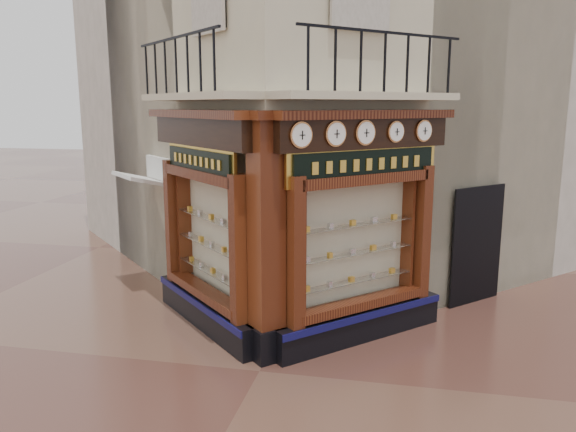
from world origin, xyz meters
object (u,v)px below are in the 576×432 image
(clock_c, at_px, (365,133))
(corner_pilaster, at_px, (266,242))
(clock_e, at_px, (424,131))
(clock_b, at_px, (336,134))
(clock_d, at_px, (396,132))
(awning, at_px, (145,289))
(signboard_right, at_px, (366,164))
(clock_a, at_px, (301,135))
(signboard_left, at_px, (199,161))

(clock_c, bearing_deg, corner_pilaster, 165.14)
(clock_c, height_order, clock_e, clock_c)
(clock_b, xyz_separation_m, clock_c, (0.42, 0.42, -0.00))
(clock_b, xyz_separation_m, clock_e, (1.36, 1.36, 0.00))
(clock_d, bearing_deg, awning, 119.35)
(clock_e, relative_size, awning, 0.28)
(signboard_right, bearing_deg, awning, 114.99)
(clock_b, bearing_deg, awning, 106.99)
(clock_d, distance_m, clock_e, 0.66)
(clock_e, bearing_deg, signboard_right, 174.68)
(clock_a, distance_m, clock_d, 1.92)
(awning, bearing_deg, corner_pilaster, -173.68)
(clock_d, bearing_deg, clock_a, -180.00)
(clock_a, xyz_separation_m, clock_e, (1.82, 1.82, 0.00))
(clock_c, xyz_separation_m, clock_e, (0.94, 0.94, 0.00))
(corner_pilaster, xyz_separation_m, clock_b, (1.02, 0.41, 1.67))
(clock_a, height_order, clock_c, clock_c)
(signboard_left, bearing_deg, corner_pilaster, -169.75)
(clock_d, xyz_separation_m, clock_e, (0.47, 0.47, 0.00))
(clock_a, bearing_deg, corner_pilaster, 130.09)
(clock_d, relative_size, clock_e, 0.95)
(corner_pilaster, relative_size, clock_a, 10.02)
(corner_pilaster, xyz_separation_m, clock_c, (1.44, 0.84, 1.67))
(clock_c, bearing_deg, clock_d, -0.00)
(awning, relative_size, signboard_right, 0.59)
(clock_e, height_order, awning, clock_e)
(corner_pilaster, distance_m, clock_d, 2.86)
(clock_a, distance_m, clock_c, 1.25)
(awning, distance_m, signboard_right, 6.16)
(clock_e, bearing_deg, clock_c, -180.00)
(clock_c, height_order, clock_d, clock_c)
(signboard_right, bearing_deg, corner_pilaster, 169.75)
(clock_a, xyz_separation_m, signboard_left, (-2.02, 1.06, -0.52))
(awning, bearing_deg, signboard_right, -155.01)
(clock_d, height_order, awning, clock_d)
(clock_b, bearing_deg, corner_pilaster, 157.06)
(signboard_right, bearing_deg, signboard_left, 135.00)
(corner_pilaster, relative_size, clock_e, 10.54)
(clock_d, bearing_deg, clock_e, 0.00)
(clock_a, relative_size, clock_e, 1.05)
(corner_pilaster, bearing_deg, signboard_right, -10.25)
(clock_a, relative_size, signboard_right, 0.17)
(clock_c, relative_size, clock_d, 1.13)
(signboard_left, bearing_deg, signboard_right, -135.00)
(clock_e, relative_size, signboard_left, 0.20)
(clock_e, bearing_deg, corner_pilaster, 171.73)
(clock_b, bearing_deg, clock_c, -0.00)
(clock_a, bearing_deg, clock_b, 0.00)
(clock_c, distance_m, signboard_left, 2.95)
(clock_d, height_order, clock_e, clock_e)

